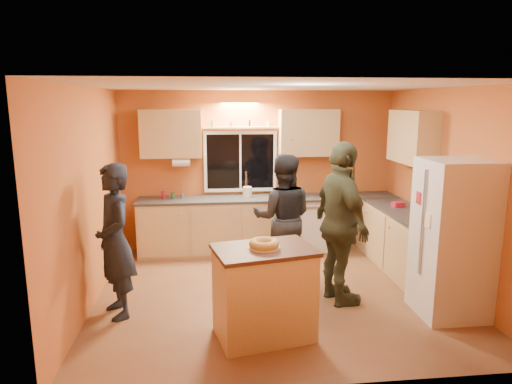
{
  "coord_description": "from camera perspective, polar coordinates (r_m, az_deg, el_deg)",
  "views": [
    {
      "loc": [
        -0.86,
        -5.47,
        2.42
      ],
      "look_at": [
        -0.21,
        0.4,
        1.25
      ],
      "focal_mm": 32.0,
      "sensor_mm": 36.0,
      "label": 1
    }
  ],
  "objects": [
    {
      "name": "refrigerator",
      "position": [
        5.62,
        23.39,
        -5.4
      ],
      "size": [
        0.72,
        0.7,
        1.8
      ],
      "primitive_type": "cube",
      "color": "silver",
      "rests_on": "ground"
    },
    {
      "name": "ground",
      "position": [
        6.04,
        2.49,
        -12.4
      ],
      "size": [
        4.5,
        4.5,
        0.0
      ],
      "primitive_type": "plane",
      "color": "brown",
      "rests_on": "ground"
    },
    {
      "name": "utensil_crock",
      "position": [
        7.37,
        -1.09,
        0.01
      ],
      "size": [
        0.14,
        0.14,
        0.17
      ],
      "primitive_type": "cylinder",
      "color": "#F1EAC9",
      "rests_on": "back_counter"
    },
    {
      "name": "person_right",
      "position": [
        5.54,
        10.57,
        -3.96
      ],
      "size": [
        0.69,
        1.22,
        1.97
      ],
      "primitive_type": "imported",
      "rotation": [
        0.0,
        0.0,
        1.76
      ],
      "color": "#333823",
      "rests_on": "ground"
    },
    {
      "name": "red_box",
      "position": [
        7.03,
        17.34,
        -1.48
      ],
      "size": [
        0.18,
        0.14,
        0.07
      ],
      "primitive_type": "cube",
      "rotation": [
        0.0,
        0.0,
        0.15
      ],
      "color": "#AE1A2F",
      "rests_on": "right_counter"
    },
    {
      "name": "room_shell",
      "position": [
        6.01,
        3.16,
        3.55
      ],
      "size": [
        4.54,
        4.04,
        2.61
      ],
      "color": "#BF5E31",
      "rests_on": "ground"
    },
    {
      "name": "potted_plant",
      "position": [
        6.52,
        19.63,
        -1.67
      ],
      "size": [
        0.3,
        0.28,
        0.28
      ],
      "primitive_type": "imported",
      "rotation": [
        0.0,
        0.0,
        -0.29
      ],
      "color": "gray",
      "rests_on": "right_counter"
    },
    {
      "name": "back_counter",
      "position": [
        7.48,
        0.64,
        -4.02
      ],
      "size": [
        4.23,
        0.62,
        0.9
      ],
      "color": "tan",
      "rests_on": "ground"
    },
    {
      "name": "person_left",
      "position": [
        5.39,
        -17.23,
        -5.89
      ],
      "size": [
        0.66,
        0.76,
        1.76
      ],
      "primitive_type": "imported",
      "rotation": [
        0.0,
        0.0,
        -1.11
      ],
      "color": "black",
      "rests_on": "ground"
    },
    {
      "name": "island",
      "position": [
        4.82,
        1.01,
        -12.39
      ],
      "size": [
        1.11,
        0.87,
        0.96
      ],
      "rotation": [
        0.0,
        0.0,
        0.21
      ],
      "color": "tan",
      "rests_on": "ground"
    },
    {
      "name": "mixing_bowl",
      "position": [
        7.46,
        4.26,
        -0.18
      ],
      "size": [
        0.5,
        0.5,
        0.1
      ],
      "primitive_type": "imported",
      "rotation": [
        0.0,
        0.0,
        0.31
      ],
      "color": "#331E11",
      "rests_on": "back_counter"
    },
    {
      "name": "right_counter",
      "position": [
        6.88,
        18.22,
        -5.97
      ],
      "size": [
        0.62,
        1.84,
        0.9
      ],
      "color": "tan",
      "rests_on": "ground"
    },
    {
      "name": "person_center",
      "position": [
        6.23,
        3.36,
        -3.21
      ],
      "size": [
        0.95,
        0.8,
        1.74
      ],
      "primitive_type": "imported",
      "rotation": [
        0.0,
        0.0,
        2.96
      ],
      "color": "black",
      "rests_on": "ground"
    },
    {
      "name": "bundt_pastry",
      "position": [
        4.63,
        1.03,
        -6.49
      ],
      "size": [
        0.31,
        0.31,
        0.09
      ],
      "primitive_type": "torus",
      "color": "#D9AD59",
      "rests_on": "island"
    }
  ]
}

